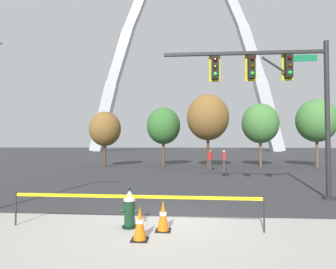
# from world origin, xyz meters

# --- Properties ---
(ground_plane) EXTENTS (240.00, 240.00, 0.00)m
(ground_plane) POSITION_xyz_m (0.00, 0.00, 0.00)
(ground_plane) COLOR #333335
(fire_hydrant) EXTENTS (0.46, 0.48, 0.99)m
(fire_hydrant) POSITION_xyz_m (-0.77, -0.82, 0.47)
(fire_hydrant) COLOR black
(fire_hydrant) RESTS_ON ground
(caution_tape_barrier) EXTENTS (6.21, 0.18, 0.87)m
(caution_tape_barrier) POSITION_xyz_m (-0.63, -0.91, 0.62)
(caution_tape_barrier) COLOR #232326
(caution_tape_barrier) RESTS_ON ground
(traffic_cone_by_hydrant) EXTENTS (0.36, 0.36, 0.73)m
(traffic_cone_by_hydrant) POSITION_xyz_m (-0.37, -1.68, 0.36)
(traffic_cone_by_hydrant) COLOR black
(traffic_cone_by_hydrant) RESTS_ON ground
(traffic_cone_mid_sidewalk) EXTENTS (0.36, 0.36, 0.73)m
(traffic_cone_mid_sidewalk) POSITION_xyz_m (0.08, -1.02, 0.36)
(traffic_cone_mid_sidewalk) COLOR black
(traffic_cone_mid_sidewalk) RESTS_ON ground
(traffic_signal_gantry) EXTENTS (6.42, 0.44, 6.00)m
(traffic_signal_gantry) POSITION_xyz_m (4.20, 3.12, 4.27)
(traffic_signal_gantry) COLOR #232326
(traffic_signal_gantry) RESTS_ON ground
(monument_arch) EXTENTS (49.48, 2.91, 54.06)m
(monument_arch) POSITION_xyz_m (-0.00, 62.72, 23.46)
(monument_arch) COLOR #B2B5BC
(monument_arch) RESTS_ON ground
(tree_far_left) EXTENTS (2.82, 2.82, 4.94)m
(tree_far_left) POSITION_xyz_m (-6.70, 16.39, 3.37)
(tree_far_left) COLOR #473323
(tree_far_left) RESTS_ON ground
(tree_left_mid) EXTENTS (3.08, 3.08, 5.39)m
(tree_left_mid) POSITION_xyz_m (-1.54, 17.48, 3.69)
(tree_left_mid) COLOR brown
(tree_left_mid) RESTS_ON ground
(tree_center_left) EXTENTS (3.60, 3.60, 6.29)m
(tree_center_left) POSITION_xyz_m (2.42, 16.03, 4.31)
(tree_center_left) COLOR #473323
(tree_center_left) RESTS_ON ground
(tree_center_right) EXTENTS (3.22, 3.22, 5.63)m
(tree_center_right) POSITION_xyz_m (7.12, 17.17, 3.85)
(tree_center_right) COLOR brown
(tree_center_right) RESTS_ON ground
(tree_right_mid) EXTENTS (3.38, 3.38, 5.92)m
(tree_right_mid) POSITION_xyz_m (11.82, 16.87, 4.05)
(tree_right_mid) COLOR brown
(tree_right_mid) RESTS_ON ground
(pedestrian_walking_left) EXTENTS (0.23, 0.35, 1.59)m
(pedestrian_walking_left) POSITION_xyz_m (3.31, 12.52, 0.82)
(pedestrian_walking_left) COLOR #38383D
(pedestrian_walking_left) RESTS_ON ground
(pedestrian_standing_center) EXTENTS (0.39, 0.38, 1.59)m
(pedestrian_standing_center) POSITION_xyz_m (2.39, 13.41, 0.82)
(pedestrian_standing_center) COLOR #38383D
(pedestrian_standing_center) RESTS_ON ground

